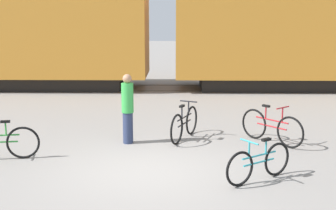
{
  "coord_description": "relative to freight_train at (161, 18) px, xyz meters",
  "views": [
    {
      "loc": [
        0.62,
        -9.04,
        3.23
      ],
      "look_at": [
        0.43,
        1.34,
        1.1
      ],
      "focal_mm": 50.0,
      "sensor_mm": 36.0,
      "label": 1
    }
  ],
  "objects": [
    {
      "name": "bicycle_maroon",
      "position": [
        2.95,
        -8.17,
        -2.49
      ],
      "size": [
        1.26,
        1.43,
        0.95
      ],
      "color": "black",
      "rests_on": "ground_plane"
    },
    {
      "name": "rail_near",
      "position": [
        -0.0,
        -0.72,
        -2.89
      ],
      "size": [
        67.54,
        0.07,
        0.01
      ],
      "primitive_type": "cube",
      "color": "#4C4238",
      "rests_on": "ground_plane"
    },
    {
      "name": "bicycle_black",
      "position": [
        0.83,
        -7.86,
        -2.5
      ],
      "size": [
        0.72,
        1.67,
        0.94
      ],
      "color": "black",
      "rests_on": "ground_plane"
    },
    {
      "name": "freight_train",
      "position": [
        0.0,
        0.0,
        0.0
      ],
      "size": [
        55.54,
        3.02,
        5.51
      ],
      "color": "black",
      "rests_on": "ground_plane"
    },
    {
      "name": "rail_far",
      "position": [
        -0.0,
        0.72,
        -2.89
      ],
      "size": [
        67.54,
        0.07,
        0.01
      ],
      "primitive_type": "cube",
      "color": "#4C4238",
      "rests_on": "ground_plane"
    },
    {
      "name": "ground_plane",
      "position": [
        -0.0,
        -10.26,
        -2.9
      ],
      "size": [
        80.0,
        80.0,
        0.0
      ],
      "primitive_type": "plane",
      "color": "gray"
    },
    {
      "name": "bicycle_teal",
      "position": [
        2.2,
        -10.77,
        -2.54
      ],
      "size": [
        1.38,
        1.02,
        0.84
      ],
      "color": "black",
      "rests_on": "ground_plane"
    },
    {
      "name": "person_in_green",
      "position": [
        -0.56,
        -8.23,
        -2.02
      ],
      "size": [
        0.29,
        0.29,
        1.71
      ],
      "rotation": [
        0.0,
        0.0,
        5.94
      ],
      "color": "#283351",
      "rests_on": "ground_plane"
    }
  ]
}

